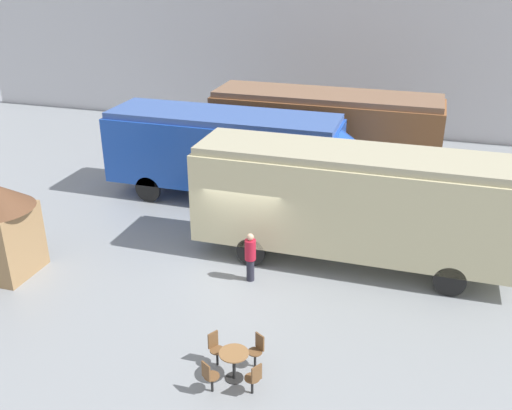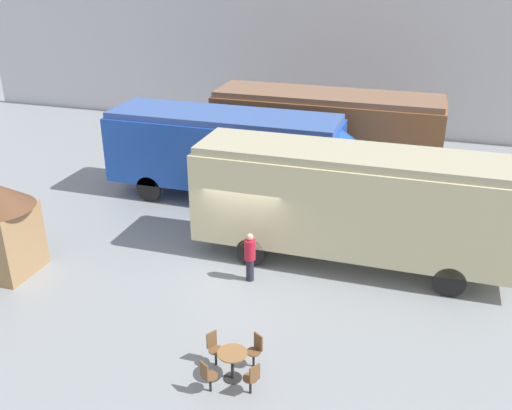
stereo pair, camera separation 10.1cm
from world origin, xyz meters
name	(u,v)px [view 1 (the left image)]	position (x,y,z in m)	size (l,w,h in m)	color
ground_plane	(244,261)	(0.00, 0.00, 0.00)	(80.00, 80.00, 0.00)	gray
backdrop_wall	(334,48)	(0.00, 15.56, 4.50)	(44.00, 0.15, 9.00)	silver
passenger_coach_wooden	(325,127)	(0.97, 8.48, 2.24)	(9.79, 2.85, 3.72)	brown
streamlined_locomotive	(242,151)	(-1.63, 4.86, 2.06)	(11.19, 2.85, 3.50)	blue
passenger_coach_vintage	(355,200)	(3.31, 1.05, 2.17)	(10.10, 2.50, 3.75)	beige
cafe_table_near	(234,360)	(1.51, -5.34, 0.54)	(0.70, 0.70, 0.75)	black
cafe_chair_0	(254,377)	(2.13, -5.72, 0.51)	(0.40, 0.39, 0.87)	black
cafe_chair_1	(257,348)	(1.89, -4.72, 0.51)	(0.39, 0.40, 0.87)	black
cafe_chair_2	(215,346)	(0.90, -4.95, 0.51)	(0.40, 0.39, 0.87)	black
cafe_chair_3	(209,375)	(1.13, -5.95, 0.51)	(0.39, 0.40, 0.87)	black
visitor_person	(250,256)	(0.55, -1.02, 0.86)	(0.34, 0.34, 1.59)	#262633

